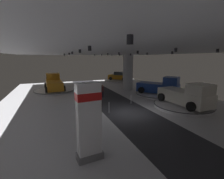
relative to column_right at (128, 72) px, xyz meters
The scene contains 16 objects.
ground 11.18m from the column_right, 115.98° to the right, with size 24.00×44.00×0.06m.
ceiling_with_spotlights 11.19m from the column_right, 115.99° to the right, with size 24.00×44.00×0.39m.
column_right is the anchor object (origin of this frame).
brand_sign_pylon 17.84m from the column_right, 122.66° to the right, with size 1.32×0.76×3.81m.
display_platform_deep_right 9.12m from the column_right, 75.81° to the left, with size 5.86×5.86×0.37m.
display_car_deep_right 8.89m from the column_right, 75.64° to the left, with size 4.27×4.21×1.71m.
display_platform_far_left 11.43m from the column_right, 165.51° to the left, with size 5.73×5.73×0.24m.
pickup_truck_far_left 11.33m from the column_right, 163.95° to the left, with size 2.87×5.40×2.30m.
display_platform_near_right 10.62m from the column_right, 84.22° to the right, with size 5.68×5.68×0.35m.
pickup_truck_near_right 10.73m from the column_right, 84.30° to the right, with size 2.89×5.41×2.30m.
display_platform_mid_right 5.78m from the column_right, 65.67° to the right, with size 5.68×5.68×0.23m.
pickup_truck_mid_right 5.69m from the column_right, 64.97° to the right, with size 4.83×5.52×2.30m.
visitor_walking_near 6.33m from the column_right, 147.99° to the right, with size 0.32×0.32×1.59m.
stanchion_a 14.67m from the column_right, 128.06° to the right, with size 0.28×0.28×1.01m.
stanchion_b 11.41m from the column_right, 125.30° to the right, with size 0.28×0.28×1.01m.
stanchion_c 8.20m from the column_right, 113.98° to the right, with size 0.28×0.28×1.01m.
Camera 1 is at (-6.39, -12.22, 4.89)m, focal length 25.43 mm.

